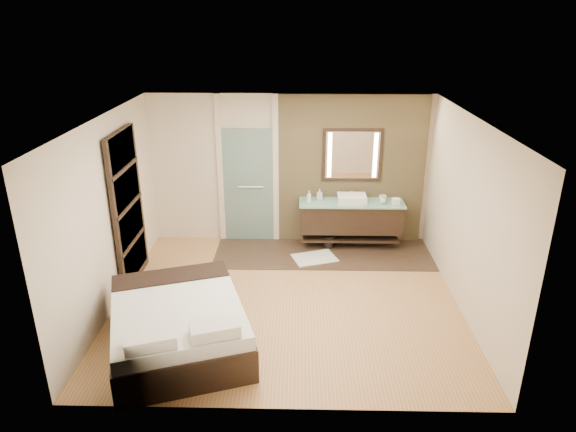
{
  "coord_description": "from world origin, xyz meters",
  "views": [
    {
      "loc": [
        0.16,
        -6.62,
        3.98
      ],
      "look_at": [
        0.0,
        0.6,
        1.11
      ],
      "focal_mm": 32.0,
      "sensor_mm": 36.0,
      "label": 1
    }
  ],
  "objects_px": {
    "vanity": "(351,217)",
    "mirror_unit": "(352,155)",
    "waste_bin": "(329,242)",
    "bed": "(178,325)"
  },
  "relations": [
    {
      "from": "mirror_unit",
      "to": "waste_bin",
      "type": "distance_m",
      "value": 1.61
    },
    {
      "from": "vanity",
      "to": "mirror_unit",
      "type": "xyz_separation_m",
      "value": [
        0.0,
        0.24,
        1.07
      ]
    },
    {
      "from": "bed",
      "to": "waste_bin",
      "type": "bearing_deg",
      "value": 37.21
    },
    {
      "from": "mirror_unit",
      "to": "vanity",
      "type": "bearing_deg",
      "value": -90.0
    },
    {
      "from": "waste_bin",
      "to": "mirror_unit",
      "type": "bearing_deg",
      "value": 38.45
    },
    {
      "from": "bed",
      "to": "waste_bin",
      "type": "distance_m",
      "value": 3.65
    },
    {
      "from": "vanity",
      "to": "mirror_unit",
      "type": "bearing_deg",
      "value": 90.0
    },
    {
      "from": "vanity",
      "to": "mirror_unit",
      "type": "height_order",
      "value": "mirror_unit"
    },
    {
      "from": "mirror_unit",
      "to": "waste_bin",
      "type": "height_order",
      "value": "mirror_unit"
    },
    {
      "from": "bed",
      "to": "waste_bin",
      "type": "height_order",
      "value": "bed"
    }
  ]
}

